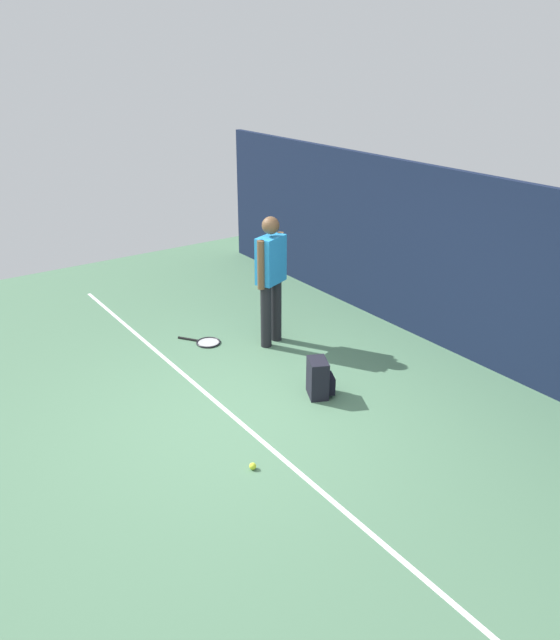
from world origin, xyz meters
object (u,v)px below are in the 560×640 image
(tennis_racket, at_px, (206,342))
(tennis_ball_near_player, at_px, (253,466))
(tennis_player, at_px, (271,274))
(backpack, at_px, (319,379))

(tennis_racket, xyz_separation_m, tennis_ball_near_player, (2.64, -0.97, 0.02))
(tennis_player, xyz_separation_m, backpack, (1.44, -0.34, -0.76))
(tennis_racket, height_order, tennis_ball_near_player, tennis_ball_near_player)
(tennis_player, bearing_deg, tennis_ball_near_player, 30.08)
(tennis_player, height_order, tennis_racket, tennis_player)
(tennis_racket, bearing_deg, tennis_ball_near_player, -54.77)
(backpack, bearing_deg, tennis_racket, 36.54)
(tennis_racket, relative_size, backpack, 1.37)
(tennis_ball_near_player, bearing_deg, backpack, 118.07)
(tennis_racket, relative_size, tennis_ball_near_player, 9.16)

